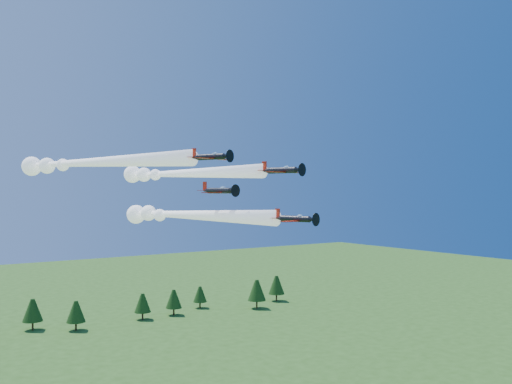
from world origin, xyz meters
TOP-DOWN VIEW (x-y plane):
  - plane_lead at (-3.59, 16.83)m, footprint 15.59×43.66m
  - plane_left at (-18.96, 23.55)m, footprint 20.86×47.01m
  - plane_right at (0.43, 26.66)m, footprint 16.79×45.28m
  - plane_slot at (-2.33, 6.53)m, footprint 7.50×8.24m
  - treeline at (-14.71, 111.52)m, footprint 176.99×21.04m

SIDE VIEW (x-z plane):
  - treeline at x=-14.71m, z-range 0.73..12.59m
  - plane_lead at x=-3.59m, z-range 38.37..42.07m
  - plane_slot at x=-2.33m, z-range 43.23..45.85m
  - plane_right at x=0.43m, z-range 46.18..49.88m
  - plane_left at x=-18.96m, z-range 47.66..51.36m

